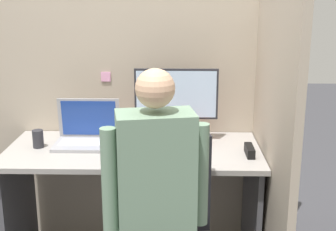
% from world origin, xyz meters
% --- Properties ---
extents(cubicle_panel_back, '(2.00, 0.05, 1.64)m').
position_xyz_m(cubicle_panel_back, '(-0.00, 0.69, 0.82)').
color(cubicle_panel_back, tan).
rests_on(cubicle_panel_back, ground).
extents(cubicle_panel_right, '(0.04, 1.30, 1.64)m').
position_xyz_m(cubicle_panel_right, '(0.78, 0.27, 0.82)').
color(cubicle_panel_right, tan).
rests_on(cubicle_panel_right, ground).
extents(desk, '(1.50, 0.67, 0.75)m').
position_xyz_m(desk, '(0.00, 0.33, 0.56)').
color(desk, '#9E9993').
rests_on(desk, ground).
extents(paper_box, '(0.33, 0.24, 0.07)m').
position_xyz_m(paper_box, '(0.25, 0.49, 0.78)').
color(paper_box, red).
rests_on(paper_box, desk).
extents(monitor, '(0.51, 0.19, 0.38)m').
position_xyz_m(monitor, '(0.25, 0.49, 1.02)').
color(monitor, '#232328').
rests_on(monitor, paper_box).
extents(laptop, '(0.38, 0.26, 0.27)m').
position_xyz_m(laptop, '(-0.28, 0.40, 0.80)').
color(laptop, '#99999E').
rests_on(laptop, desk).
extents(mouse, '(0.06, 0.06, 0.03)m').
position_xyz_m(mouse, '(-0.04, 0.23, 0.76)').
color(mouse, gray).
rests_on(mouse, desk).
extents(stapler, '(0.04, 0.16, 0.05)m').
position_xyz_m(stapler, '(0.67, 0.24, 0.77)').
color(stapler, black).
rests_on(stapler, desk).
extents(carrot_toy, '(0.05, 0.12, 0.05)m').
position_xyz_m(carrot_toy, '(-0.03, 0.13, 0.77)').
color(carrot_toy, orange).
rests_on(carrot_toy, desk).
extents(person, '(0.47, 0.45, 1.34)m').
position_xyz_m(person, '(0.16, -0.39, 0.76)').
color(person, black).
rests_on(person, ground).
extents(pen_cup, '(0.06, 0.06, 0.11)m').
position_xyz_m(pen_cup, '(-0.57, 0.34, 0.80)').
color(pen_cup, '#28282D').
rests_on(pen_cup, desk).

